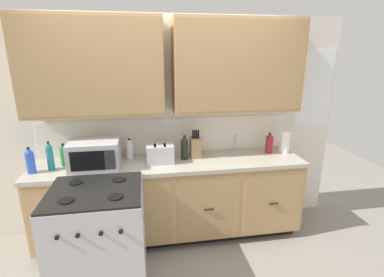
# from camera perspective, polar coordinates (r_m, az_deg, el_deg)

# --- Properties ---
(ground_plane) EXTENTS (8.00, 8.00, 0.00)m
(ground_plane) POSITION_cam_1_polar(r_m,az_deg,el_deg) (3.24, -3.32, -21.66)
(ground_plane) COLOR gray
(wall_unit) EXTENTS (4.01, 0.40, 2.40)m
(wall_unit) POSITION_cam_1_polar(r_m,az_deg,el_deg) (3.06, -4.81, 9.70)
(wall_unit) COLOR white
(wall_unit) RESTS_ON ground_plane
(counter_run) EXTENTS (2.84, 0.64, 0.91)m
(counter_run) POSITION_cam_1_polar(r_m,az_deg,el_deg) (3.23, -4.00, -11.87)
(counter_run) COLOR black
(counter_run) RESTS_ON ground_plane
(stove_range) EXTENTS (0.76, 0.68, 0.95)m
(stove_range) POSITION_cam_1_polar(r_m,az_deg,el_deg) (2.72, -17.97, -18.62)
(stove_range) COLOR #B7B7BC
(stove_range) RESTS_ON ground_plane
(microwave) EXTENTS (0.48, 0.37, 0.28)m
(microwave) POSITION_cam_1_polar(r_m,az_deg,el_deg) (2.98, -18.86, -3.03)
(microwave) COLOR #B7B7BC
(microwave) RESTS_ON counter_run
(toaster) EXTENTS (0.28, 0.18, 0.19)m
(toaster) POSITION_cam_1_polar(r_m,az_deg,el_deg) (2.99, -6.39, -3.09)
(toaster) COLOR #B7B7BC
(toaster) RESTS_ON counter_run
(knife_block) EXTENTS (0.11, 0.14, 0.31)m
(knife_block) POSITION_cam_1_polar(r_m,az_deg,el_deg) (3.12, 0.68, -1.74)
(knife_block) COLOR #9C794E
(knife_block) RESTS_ON counter_run
(sink_faucet) EXTENTS (0.02, 0.02, 0.20)m
(sink_faucet) POSITION_cam_1_polar(r_m,az_deg,el_deg) (3.36, 8.56, -0.87)
(sink_faucet) COLOR #B2B5BA
(sink_faucet) RESTS_ON counter_run
(paper_towel_roll) EXTENTS (0.12, 0.12, 0.26)m
(paper_towel_roll) POSITION_cam_1_polar(r_m,az_deg,el_deg) (3.43, 18.09, -0.62)
(paper_towel_roll) COLOR white
(paper_towel_roll) RESTS_ON counter_run
(bottle_red) EXTENTS (0.08, 0.08, 0.24)m
(bottle_red) POSITION_cam_1_polar(r_m,az_deg,el_deg) (3.38, 15.18, -0.87)
(bottle_red) COLOR maroon
(bottle_red) RESTS_ON counter_run
(bottle_clear) EXTENTS (0.08, 0.08, 0.23)m
(bottle_clear) POSITION_cam_1_polar(r_m,az_deg,el_deg) (3.15, -12.34, -2.04)
(bottle_clear) COLOR silver
(bottle_clear) RESTS_ON counter_run
(bottle_teal) EXTENTS (0.06, 0.06, 0.29)m
(bottle_teal) POSITION_cam_1_polar(r_m,az_deg,el_deg) (3.10, -26.54, -3.15)
(bottle_teal) COLOR #1E707A
(bottle_teal) RESTS_ON counter_run
(bottle_blue) EXTENTS (0.08, 0.08, 0.26)m
(bottle_blue) POSITION_cam_1_polar(r_m,az_deg,el_deg) (3.11, -29.66, -3.85)
(bottle_blue) COLOR blue
(bottle_blue) RESTS_ON counter_run
(bottle_dark) EXTENTS (0.08, 0.08, 0.27)m
(bottle_dark) POSITION_cam_1_polar(r_m,az_deg,el_deg) (3.06, -1.53, -1.83)
(bottle_dark) COLOR black
(bottle_dark) RESTS_ON counter_run
(bottle_green) EXTENTS (0.07, 0.07, 0.23)m
(bottle_green) POSITION_cam_1_polar(r_m,az_deg,el_deg) (3.16, -24.21, -3.01)
(bottle_green) COLOR #237A38
(bottle_green) RESTS_ON counter_run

